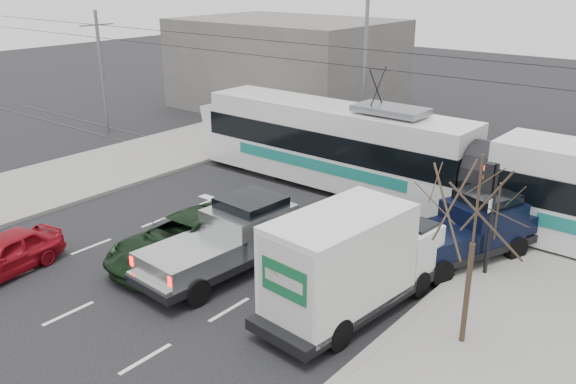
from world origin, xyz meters
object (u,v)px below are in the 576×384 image
Objects in this scene: bare_tree at (477,209)px; tram at (483,176)px; red_car at (3,255)px; silver_pickup at (234,237)px; traffic_signal at (490,195)px; street_lamp_far at (362,54)px; navy_pickup at (469,229)px; green_car at (184,239)px; box_truck at (352,263)px.

bare_tree is 8.71m from tram.
silver_pickup is at bearing 32.98° from red_car.
traffic_signal is (-1.13, 4.00, -1.05)m from bare_tree.
red_car is (-1.21, -18.88, -4.45)m from street_lamp_far.
bare_tree reaches higher than navy_pickup.
bare_tree is 14.41m from red_car.
bare_tree is at bearing -69.43° from tram.
traffic_signal is 0.65× the size of green_car.
green_car is at bearing -154.34° from silver_pickup.
green_car is at bearing -147.60° from traffic_signal.
bare_tree reaches higher than green_car.
traffic_signal is 15.26m from red_car.
box_truck is (-3.17, -0.40, -2.25)m from bare_tree.
bare_tree reaches higher than silver_pickup.
green_car is (-8.11, -5.15, -1.97)m from traffic_signal.
navy_pickup is 15.02m from red_car.
silver_pickup is 4.44m from box_truck.
street_lamp_far is at bearing 127.08° from box_truck.
street_lamp_far is at bearing 158.92° from navy_pickup.
bare_tree is at bearing -74.24° from traffic_signal.
street_lamp_far reaches higher than red_car.
street_lamp_far is 13.69m from navy_pickup.
box_truck reaches higher than red_car.
navy_pickup is at bearing 135.89° from traffic_signal.
navy_pickup is at bearing -73.44° from tram.
tram is at bearing 54.08° from green_car.
tram is (-2.88, 8.00, -1.88)m from bare_tree.
silver_pickup is (-6.46, -4.49, -1.63)m from traffic_signal.
red_car is (-5.40, -4.89, -0.44)m from silver_pickup.
navy_pickup is 9.41m from green_car.
red_car is at bearing -141.67° from traffic_signal.
bare_tree is 0.56× the size of street_lamp_far.
navy_pickup is at bearing 47.43° from silver_pickup.
street_lamp_far is 19.44m from red_car.
traffic_signal is 4.45m from tram.
bare_tree is 5.86m from navy_pickup.
box_truck is at bearing -58.23° from street_lamp_far.
box_truck is 1.64× the size of red_car.
traffic_signal reaches higher than box_truck.
tram is at bearing 43.76° from red_car.
silver_pickup is at bearing -118.22° from tram.
bare_tree is at bearing -48.88° from street_lamp_far.
navy_pickup is at bearing -41.51° from street_lamp_far.
street_lamp_far is at bearing 149.11° from tram.
tram is at bearing 113.59° from traffic_signal.
tram is 16.82m from red_car.
street_lamp_far is 0.34× the size of tram.
navy_pickup reaches higher than green_car.
street_lamp_far reaches higher than green_car.
traffic_signal reaches higher than red_car.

